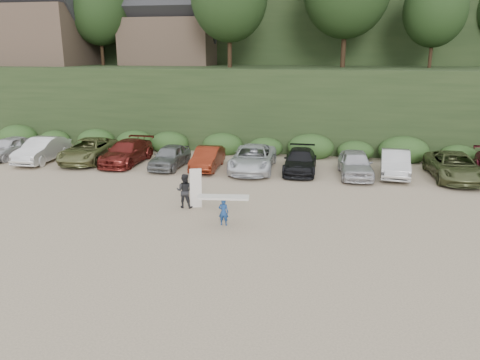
# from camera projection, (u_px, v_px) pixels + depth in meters

# --- Properties ---
(ground) EXTENTS (120.00, 120.00, 0.00)m
(ground) POSITION_uv_depth(u_px,v_px,m) (263.00, 230.00, 19.71)
(ground) COLOR tan
(ground) RESTS_ON ground
(hillside_backdrop) EXTENTS (90.00, 41.50, 28.00)m
(hillside_backdrop) POSITION_uv_depth(u_px,v_px,m) (310.00, 13.00, 50.71)
(hillside_backdrop) COLOR black
(hillside_backdrop) RESTS_ON ground
(parked_cars) EXTENTS (39.95, 6.00, 1.62)m
(parked_cars) POSITION_uv_depth(u_px,v_px,m) (284.00, 159.00, 29.02)
(parked_cars) COLOR silver
(parked_cars) RESTS_ON ground
(child_surfer) EXTENTS (2.25, 0.89, 1.31)m
(child_surfer) POSITION_uv_depth(u_px,v_px,m) (223.00, 206.00, 20.07)
(child_surfer) COLOR navy
(child_surfer) RESTS_ON ground
(adult_surfer) EXTENTS (1.28, 0.64, 1.97)m
(adult_surfer) POSITION_uv_depth(u_px,v_px,m) (186.00, 191.00, 22.36)
(adult_surfer) COLOR black
(adult_surfer) RESTS_ON ground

